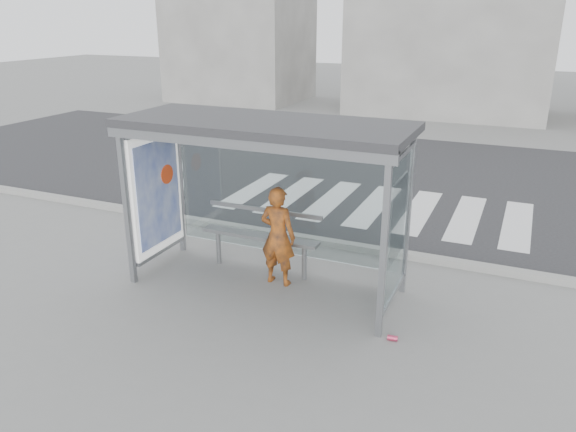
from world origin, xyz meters
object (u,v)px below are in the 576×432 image
(bus_shelter, at_px, (243,160))
(bench, at_px, (260,236))
(soda_can, at_px, (393,338))
(person, at_px, (278,236))

(bus_shelter, height_order, bench, bus_shelter)
(bus_shelter, xyz_separation_m, bench, (0.04, 0.43, -1.37))
(bus_shelter, bearing_deg, soda_can, -17.31)
(bus_shelter, bearing_deg, bench, 84.41)
(person, bearing_deg, bus_shelter, 18.26)
(bus_shelter, xyz_separation_m, soda_can, (2.57, -0.80, -1.95))
(bench, bearing_deg, bus_shelter, -95.59)
(person, relative_size, bench, 0.79)
(bus_shelter, relative_size, person, 2.66)
(person, height_order, bench, person)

